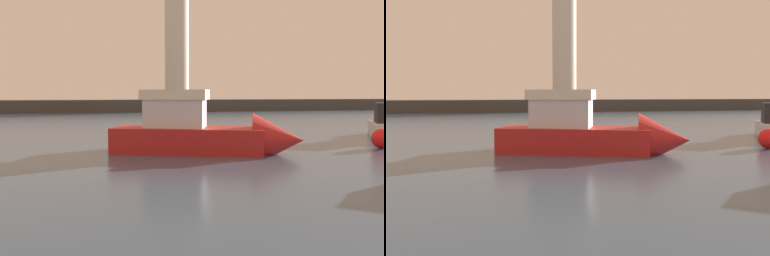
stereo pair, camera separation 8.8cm
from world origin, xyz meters
TOP-DOWN VIEW (x-y plane):
  - ground_plane at (0.00, 31.49)m, footprint 220.00×220.00m
  - breakwater at (0.00, 62.98)m, footprint 92.96×5.09m
  - lighthouse at (8.45, 62.98)m, footprint 3.66×3.66m
  - motorboat_0 at (0.02, 17.17)m, footprint 9.03×5.71m
  - mooring_buoy at (8.67, 16.56)m, footprint 1.00×1.00m

SIDE VIEW (x-z plane):
  - ground_plane at x=0.00m, z-range 0.00..0.00m
  - mooring_buoy at x=8.67m, z-range 0.00..1.00m
  - breakwater at x=0.00m, z-range 0.00..1.79m
  - motorboat_0 at x=0.02m, z-range -0.85..2.67m
  - lighthouse at x=8.45m, z-range 1.29..20.07m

